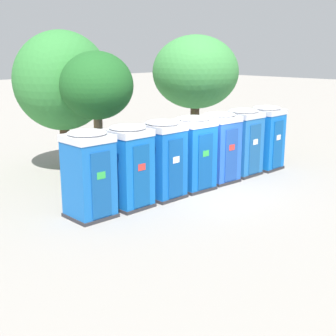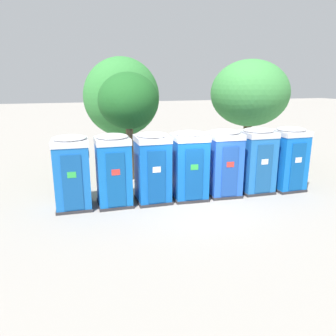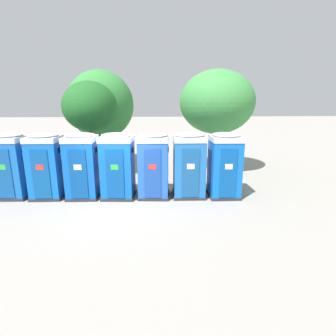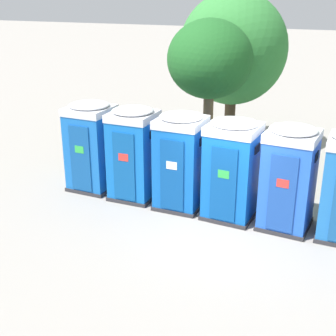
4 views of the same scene
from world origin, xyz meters
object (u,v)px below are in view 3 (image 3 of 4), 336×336
at_px(portapotty_1, 46,165).
at_px(portapotty_0, 11,165).
at_px(portapotty_3, 118,165).
at_px(portapotty_4, 154,165).
at_px(portapotty_5, 189,165).
at_px(street_tree_2, 217,102).
at_px(portapotty_6, 225,165).
at_px(street_tree_1, 101,105).
at_px(street_tree_0, 90,107).
at_px(portapotty_2, 82,165).

bearing_deg(portapotty_1, portapotty_0, 175.10).
distance_m(portapotty_3, portapotty_4, 1.38).
relative_size(portapotty_3, portapotty_5, 1.00).
xyz_separation_m(portapotty_0, street_tree_2, (8.95, 3.81, 2.35)).
bearing_deg(portapotty_6, portapotty_5, 174.39).
bearing_deg(street_tree_2, portapotty_0, -156.95).
relative_size(portapotty_0, portapotty_3, 1.00).
relative_size(portapotty_6, street_tree_1, 0.47).
relative_size(portapotty_5, street_tree_1, 0.47).
relative_size(portapotty_1, portapotty_5, 1.00).
relative_size(portapotty_3, street_tree_0, 0.55).
xyz_separation_m(portapotty_0, street_tree_0, (2.54, 2.82, 2.13)).
bearing_deg(portapotty_4, portapotty_6, -3.38).
distance_m(portapotty_1, street_tree_2, 8.85).
bearing_deg(portapotty_2, portapotty_4, -2.61).
bearing_deg(street_tree_0, portapotty_1, -111.63).
relative_size(portapotty_0, portapotty_2, 1.00).
bearing_deg(street_tree_1, portapotty_2, -88.90).
bearing_deg(portapotty_0, portapotty_6, -3.43).
distance_m(portapotty_0, street_tree_1, 6.18).
relative_size(portapotty_2, portapotty_4, 1.00).
distance_m(street_tree_0, street_tree_1, 2.32).
height_order(portapotty_4, portapotty_5, same).
distance_m(portapotty_5, street_tree_2, 5.21).
bearing_deg(portapotty_4, portapotty_5, -1.16).
distance_m(portapotty_0, street_tree_2, 10.01).
bearing_deg(portapotty_0, street_tree_0, 47.96).
distance_m(street_tree_1, street_tree_2, 6.44).
relative_size(portapotty_0, portapotty_5, 1.00).
relative_size(portapotty_4, portapotty_5, 1.00).
bearing_deg(street_tree_1, portapotty_0, -117.33).
distance_m(portapotty_0, portapotty_1, 1.38).
bearing_deg(street_tree_1, street_tree_0, -92.74).
height_order(portapotty_2, street_tree_1, street_tree_1).
bearing_deg(street_tree_2, portapotty_5, -116.24).
bearing_deg(portapotty_5, portapotty_1, 177.48).
bearing_deg(street_tree_2, street_tree_1, 168.14).
bearing_deg(portapotty_4, portapotty_0, 176.55).
bearing_deg(street_tree_2, portapotty_4, -129.69).
bearing_deg(street_tree_0, portapotty_5, -36.14).
bearing_deg(street_tree_0, portapotty_0, -132.04).
xyz_separation_m(portapotty_4, street_tree_2, (3.44, 4.14, 2.35)).
relative_size(portapotty_1, portapotty_3, 1.00).
xyz_separation_m(portapotty_5, street_tree_2, (2.06, 4.17, 2.35)).
distance_m(portapotty_0, portapotty_5, 6.91).
xyz_separation_m(street_tree_0, street_tree_1, (0.11, 2.31, 0.07)).
bearing_deg(portapotty_6, street_tree_2, 81.03).
bearing_deg(portapotty_4, street_tree_2, 50.31).
relative_size(portapotty_3, portapotty_4, 1.00).
bearing_deg(portapotty_3, portapotty_5, -1.39).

